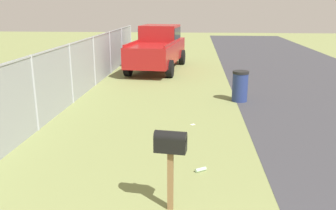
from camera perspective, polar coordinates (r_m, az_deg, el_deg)
The scene contains 6 objects.
mailbox at distance 5.27m, azimuth 0.39°, elevation -6.86°, with size 0.26×0.49×1.26m.
pickup_truck at distance 17.45m, azimuth -1.59°, elevation 9.36°, with size 5.66×2.57×2.09m.
trash_bin at distance 11.77m, azimuth 11.44°, elevation 2.98°, with size 0.52×0.52×0.99m.
fence_section at distance 12.86m, azimuth -13.35°, elevation 6.27°, with size 18.34×0.07×1.89m.
litter_bottle_midfield_b at distance 6.86m, azimuth 5.25°, elevation -10.24°, with size 0.07×0.07×0.22m, color #B2D8BF.
litter_wrapper_far_scatter at distance 9.40m, azimuth 3.98°, elevation -3.12°, with size 0.12×0.08×0.01m, color silver.
Camera 1 is at (-1.50, 0.07, 3.03)m, focal length 38.11 mm.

